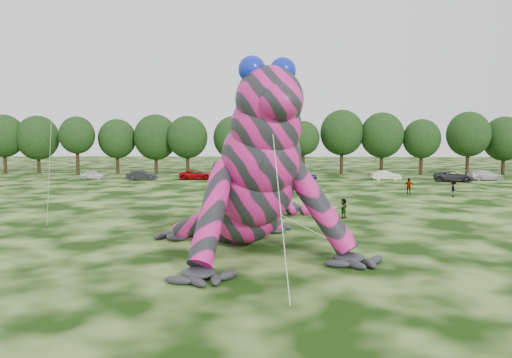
{
  "coord_description": "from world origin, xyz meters",
  "views": [
    {
      "loc": [
        -3.7,
        -23.19,
        6.7
      ],
      "look_at": [
        -4.74,
        6.15,
        4.0
      ],
      "focal_mm": 35.0,
      "sensor_mm": 36.0,
      "label": 1
    }
  ],
  "objects": [
    {
      "name": "car_4",
      "position": [
        0.55,
        48.05,
        0.67
      ],
      "size": [
        4.16,
        2.31,
        1.34
      ],
      "primitive_type": "imported",
      "rotation": [
        0.0,
        0.0,
        1.77
      ],
      "color": "#161950",
      "rests_on": "ground"
    },
    {
      "name": "tree_13",
      "position": [
        27.13,
        57.13,
        5.06
      ],
      "size": [
        6.83,
        6.15,
        10.13
      ],
      "primitive_type": null,
      "color": "black",
      "rests_on": "ground"
    },
    {
      "name": "tree_11",
      "position": [
        13.79,
        58.2,
        5.03
      ],
      "size": [
        7.01,
        6.31,
        10.07
      ],
      "primitive_type": null,
      "color": "black",
      "rests_on": "ground"
    },
    {
      "name": "spectator_1",
      "position": [
        -2.92,
        24.11,
        0.86
      ],
      "size": [
        1.03,
        1.05,
        1.71
      ],
      "primitive_type": "imported",
      "rotation": [
        0.0,
        0.0,
        5.41
      ],
      "color": "gray",
      "rests_on": "ground"
    },
    {
      "name": "car_3",
      "position": [
        -6.26,
        47.24,
        0.67
      ],
      "size": [
        4.65,
        1.9,
        1.35
      ],
      "primitive_type": "imported",
      "rotation": [
        0.0,
        0.0,
        1.57
      ],
      "color": "#B4B9BE",
      "rests_on": "ground"
    },
    {
      "name": "tree_10",
      "position": [
        7.4,
        58.58,
        5.25
      ],
      "size": [
        7.09,
        6.38,
        10.5
      ],
      "primitive_type": null,
      "color": "black",
      "rests_on": "ground"
    },
    {
      "name": "inflatable_gecko",
      "position": [
        -5.98,
        7.15,
        5.3
      ],
      "size": [
        24.63,
        26.44,
        10.61
      ],
      "primitive_type": null,
      "rotation": [
        0.0,
        0.0,
        0.39
      ],
      "color": "#C91B76",
      "rests_on": "ground"
    },
    {
      "name": "tree_8",
      "position": [
        -4.22,
        56.99,
        4.47
      ],
      "size": [
        6.14,
        5.53,
        8.94
      ],
      "primitive_type": null,
      "color": "black",
      "rests_on": "ground"
    },
    {
      "name": "tree_9",
      "position": [
        1.06,
        57.35,
        4.34
      ],
      "size": [
        5.27,
        4.74,
        8.68
      ],
      "primitive_type": null,
      "color": "black",
      "rests_on": "ground"
    },
    {
      "name": "tree_2",
      "position": [
        -43.02,
        58.76,
        4.82
      ],
      "size": [
        7.04,
        6.34,
        9.64
      ],
      "primitive_type": null,
      "color": "black",
      "rests_on": "ground"
    },
    {
      "name": "spectator_0",
      "position": [
        -9.11,
        20.27,
        0.8
      ],
      "size": [
        0.52,
        0.66,
        1.61
      ],
      "primitive_type": "imported",
      "rotation": [
        0.0,
        0.0,
        4.46
      ],
      "color": "gray",
      "rests_on": "ground"
    },
    {
      "name": "spectator_5",
      "position": [
        1.83,
        16.05,
        0.78
      ],
      "size": [
        1.3,
        1.39,
        1.56
      ],
      "primitive_type": "imported",
      "rotation": [
        0.0,
        0.0,
        4.0
      ],
      "color": "gray",
      "rests_on": "ground"
    },
    {
      "name": "tree_5",
      "position": [
        -23.12,
        58.44,
        4.9
      ],
      "size": [
        7.16,
        6.44,
        9.8
      ],
      "primitive_type": null,
      "color": "black",
      "rests_on": "ground"
    },
    {
      "name": "car_2",
      "position": [
        -14.83,
        48.32,
        0.7
      ],
      "size": [
        5.19,
        2.69,
        1.4
      ],
      "primitive_type": "imported",
      "rotation": [
        0.0,
        0.0,
        1.64
      ],
      "color": "#8B0508",
      "rests_on": "ground"
    },
    {
      "name": "spectator_2",
      "position": [
        15.27,
        29.65,
        0.82
      ],
      "size": [
        1.08,
        1.23,
        1.65
      ],
      "primitive_type": "imported",
      "rotation": [
        0.0,
        0.0,
        1.02
      ],
      "color": "gray",
      "rests_on": "ground"
    },
    {
      "name": "car_7",
      "position": [
        26.47,
        48.8,
        0.74
      ],
      "size": [
        5.35,
        2.84,
        1.48
      ],
      "primitive_type": "imported",
      "rotation": [
        0.0,
        0.0,
        1.73
      ],
      "color": "silver",
      "rests_on": "ground"
    },
    {
      "name": "tree_4",
      "position": [
        -29.64,
        58.71,
        4.53
      ],
      "size": [
        6.22,
        5.6,
        9.06
      ],
      "primitive_type": null,
      "color": "black",
      "rests_on": "ground"
    },
    {
      "name": "ground",
      "position": [
        0.0,
        0.0,
        0.0
      ],
      "size": [
        240.0,
        240.0,
        0.0
      ],
      "primitive_type": "plane",
      "color": "#16330A",
      "rests_on": "ground"
    },
    {
      "name": "tree_6",
      "position": [
        -17.56,
        56.68,
        4.75
      ],
      "size": [
        6.52,
        5.86,
        9.49
      ],
      "primitive_type": null,
      "color": "black",
      "rests_on": "ground"
    },
    {
      "name": "tree_14",
      "position": [
        33.46,
        58.72,
        4.7
      ],
      "size": [
        6.82,
        6.14,
        9.4
      ],
      "primitive_type": null,
      "color": "black",
      "rests_on": "ground"
    },
    {
      "name": "tree_3",
      "position": [
        -35.72,
        57.07,
        4.72
      ],
      "size": [
        5.81,
        5.23,
        9.44
      ],
      "primitive_type": null,
      "color": "black",
      "rests_on": "ground"
    },
    {
      "name": "tree_12",
      "position": [
        20.01,
        57.74,
        4.49
      ],
      "size": [
        5.99,
        5.39,
        8.97
      ],
      "primitive_type": null,
      "color": "black",
      "rests_on": "ground"
    },
    {
      "name": "spectator_3",
      "position": [
        11.15,
        31.69,
        0.89
      ],
      "size": [
        1.13,
        0.75,
        1.78
      ],
      "primitive_type": "imported",
      "rotation": [
        0.0,
        0.0,
        2.81
      ],
      "color": "gray",
      "rests_on": "ground"
    },
    {
      "name": "tree_1",
      "position": [
        -48.36,
        58.05,
        4.9
      ],
      "size": [
        6.74,
        6.07,
        9.81
      ],
      "primitive_type": null,
      "color": "black",
      "rests_on": "ground"
    },
    {
      "name": "car_6",
      "position": [
        21.21,
        46.52,
        0.73
      ],
      "size": [
        5.62,
        3.35,
        1.46
      ],
      "primitive_type": "imported",
      "rotation": [
        0.0,
        0.0,
        1.39
      ],
      "color": "#29292C",
      "rests_on": "ground"
    },
    {
      "name": "car_5",
      "position": [
        12.39,
        48.56,
        0.68
      ],
      "size": [
        4.18,
        1.65,
        1.36
      ],
      "primitive_type": "imported",
      "rotation": [
        0.0,
        0.0,
        1.62
      ],
      "color": "silver",
      "rests_on": "ground"
    },
    {
      "name": "tree_7",
      "position": [
        -10.08,
        56.8,
        4.74
      ],
      "size": [
        6.68,
        6.01,
        9.48
      ],
      "primitive_type": null,
      "color": "black",
      "rests_on": "ground"
    },
    {
      "name": "car_0",
      "position": [
        -30.02,
        48.43,
        0.63
      ],
      "size": [
        3.85,
        1.99,
        1.25
      ],
      "primitive_type": "imported",
      "rotation": [
        0.0,
        0.0,
        1.43
      ],
      "color": "white",
      "rests_on": "ground"
    },
    {
      "name": "car_1",
      "position": [
        -22.5,
        46.98,
        0.71
      ],
      "size": [
        4.44,
        1.92,
        1.42
      ],
      "primitive_type": "imported",
      "rotation": [
        0.0,
        0.0,
        1.67
      ],
      "color": "black",
      "rests_on": "ground"
    }
  ]
}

